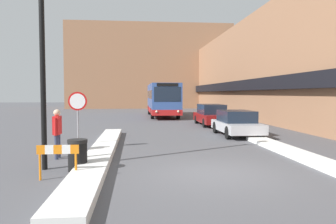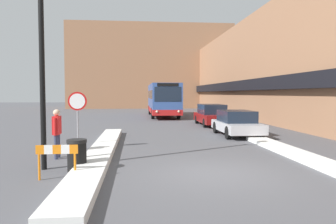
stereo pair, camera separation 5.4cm
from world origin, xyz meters
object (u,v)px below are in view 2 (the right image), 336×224
object	(u,v)px
parked_car_middle	(212,115)
street_lamp	(51,33)
city_bus	(163,99)
parked_car_front	(237,123)
pedestrian	(57,129)
stop_sign	(77,108)
construction_barricade	(57,155)
trash_bin	(77,155)

from	to	relation	value
parked_car_middle	street_lamp	xyz separation A→B (m)	(-8.01, -13.24, 3.37)
city_bus	parked_car_front	bearing A→B (deg)	-79.76
parked_car_middle	pedestrian	world-z (taller)	pedestrian
stop_sign	pedestrian	distance (m)	1.94
city_bus	stop_sign	size ratio (longest dim) A/B	4.52
parked_car_front	construction_barricade	bearing A→B (deg)	-131.64
parked_car_front	trash_bin	bearing A→B (deg)	-133.75
city_bus	street_lamp	distance (m)	23.58
pedestrian	trash_bin	bearing A→B (deg)	-150.85
parked_car_middle	construction_barricade	xyz separation A→B (m)	(-7.59, -14.52, -0.09)
parked_car_middle	parked_car_front	bearing A→B (deg)	-90.00
stop_sign	pedestrian	bearing A→B (deg)	-103.30
parked_car_middle	street_lamp	size ratio (longest dim) A/B	0.73
parked_car_front	pedestrian	distance (m)	9.99
parked_car_front	pedestrian	size ratio (longest dim) A/B	2.40
city_bus	construction_barricade	distance (m)	24.65
street_lamp	parked_car_middle	bearing A→B (deg)	58.82
parked_car_middle	pedestrian	size ratio (longest dim) A/B	2.78
parked_car_front	street_lamp	world-z (taller)	street_lamp
parked_car_front	parked_car_middle	xyz separation A→B (m)	(0.00, 5.98, 0.05)
pedestrian	construction_barricade	bearing A→B (deg)	-165.15
trash_bin	city_bus	bearing A→B (deg)	79.20
street_lamp	trash_bin	world-z (taller)	street_lamp
stop_sign	parked_car_middle	bearing A→B (deg)	51.14
city_bus	pedestrian	world-z (taller)	city_bus
stop_sign	city_bus	bearing A→B (deg)	75.41
street_lamp	pedestrian	distance (m)	3.52
parked_car_front	stop_sign	size ratio (longest dim) A/B	1.77
street_lamp	trash_bin	distance (m)	3.74
parked_car_front	pedestrian	bearing A→B (deg)	-146.15
stop_sign	pedestrian	size ratio (longest dim) A/B	1.36
parked_car_front	stop_sign	xyz separation A→B (m)	(-7.88, -3.79, 1.03)
city_bus	parked_car_middle	size ratio (longest dim) A/B	2.21
pedestrian	parked_car_front	bearing A→B (deg)	-54.58
city_bus	construction_barricade	bearing A→B (deg)	-101.17
city_bus	construction_barricade	size ratio (longest dim) A/B	9.81
city_bus	parked_car_middle	world-z (taller)	city_bus
street_lamp	trash_bin	bearing A→B (deg)	-21.93
parked_car_middle	street_lamp	world-z (taller)	street_lamp
city_bus	street_lamp	size ratio (longest dim) A/B	1.61
street_lamp	construction_barricade	distance (m)	3.71
city_bus	pedestrian	bearing A→B (deg)	-104.48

